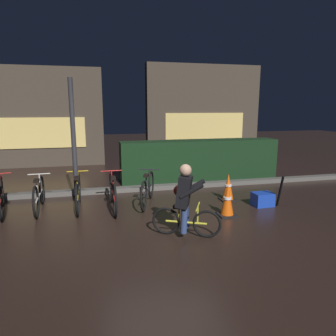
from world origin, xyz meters
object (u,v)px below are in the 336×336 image
object	(u,v)px
parked_bike_right_mid	(148,189)
blue_crate	(263,199)
parked_bike_leftmost	(1,196)
parked_bike_center_left	(78,193)
parked_bike_center_right	(113,193)
traffic_cone_near	(227,201)
traffic_cone_far	(228,187)
street_post	(74,145)
cyclist	(185,200)
parked_bike_left_mid	(39,195)
closed_umbrella	(280,191)

from	to	relation	value
parked_bike_right_mid	blue_crate	distance (m)	2.58
parked_bike_leftmost	parked_bike_center_left	xyz separation A→B (m)	(1.54, -0.05, -0.01)
parked_bike_center_right	blue_crate	world-z (taller)	parked_bike_center_right
blue_crate	traffic_cone_near	bearing A→B (deg)	-158.80
parked_bike_leftmost	blue_crate	bearing A→B (deg)	-111.52
parked_bike_center_left	traffic_cone_far	distance (m)	3.41
parked_bike_right_mid	street_post	bearing A→B (deg)	102.80
street_post	parked_bike_leftmost	distance (m)	1.82
parked_bike_leftmost	cyclist	bearing A→B (deg)	-133.13
street_post	parked_bike_right_mid	xyz separation A→B (m)	(1.55, -0.18, -1.04)
traffic_cone_far	parked_bike_center_right	bearing A→B (deg)	-179.54
parked_bike_left_mid	parked_bike_center_left	bearing A→B (deg)	-95.49
parked_bike_leftmost	parked_bike_right_mid	xyz separation A→B (m)	(3.05, -0.11, -0.01)
street_post	closed_umbrella	world-z (taller)	street_post
traffic_cone_far	cyclist	distance (m)	2.34
parked_bike_left_mid	blue_crate	world-z (taller)	parked_bike_left_mid
blue_crate	cyclist	distance (m)	2.47
cyclist	parked_bike_center_left	bearing A→B (deg)	159.27
parked_bike_leftmost	closed_umbrella	bearing A→B (deg)	-113.56
parked_bike_leftmost	traffic_cone_far	world-z (taller)	parked_bike_leftmost
street_post	parked_bike_center_right	size ratio (longest dim) A/B	1.60
closed_umbrella	traffic_cone_near	bearing A→B (deg)	-61.12
parked_bike_center_left	traffic_cone_far	xyz separation A→B (m)	(3.41, -0.20, -0.05)
traffic_cone_near	parked_bike_center_left	bearing A→B (deg)	158.09
parked_bike_center_right	closed_umbrella	world-z (taller)	parked_bike_center_right
traffic_cone_near	parked_bike_right_mid	bearing A→B (deg)	141.93
closed_umbrella	blue_crate	bearing A→B (deg)	-112.37
traffic_cone_near	closed_umbrella	xyz separation A→B (m)	(1.28, 0.15, 0.07)
parked_bike_center_left	parked_bike_center_right	distance (m)	0.76
parked_bike_center_left	closed_umbrella	xyz separation A→B (m)	(4.23, -1.04, 0.03)
blue_crate	parked_bike_left_mid	bearing A→B (deg)	170.12
parked_bike_left_mid	blue_crate	bearing A→B (deg)	-101.98
parked_bike_center_left	parked_bike_left_mid	bearing A→B (deg)	86.17
traffic_cone_far	parked_bike_leftmost	bearing A→B (deg)	177.02
parked_bike_center_left	traffic_cone_near	distance (m)	3.18
parked_bike_center_left	closed_umbrella	bearing A→B (deg)	-104.18
blue_crate	parked_bike_center_left	bearing A→B (deg)	168.83
street_post	traffic_cone_far	xyz separation A→B (m)	(3.44, -0.32, -1.07)
parked_bike_left_mid	traffic_cone_far	size ratio (longest dim) A/B	2.55
parked_bike_leftmost	cyclist	world-z (taller)	cyclist
parked_bike_left_mid	parked_bike_center_left	world-z (taller)	parked_bike_center_left
parked_bike_leftmost	cyclist	distance (m)	3.91
street_post	blue_crate	world-z (taller)	street_post
parked_bike_center_right	traffic_cone_near	size ratio (longest dim) A/B	2.67
parked_bike_center_right	parked_bike_center_left	bearing A→B (deg)	72.18
street_post	cyclist	world-z (taller)	street_post
traffic_cone_near	blue_crate	distance (m)	1.12
street_post	parked_bike_leftmost	size ratio (longest dim) A/B	1.64
parked_bike_leftmost	parked_bike_center_left	bearing A→B (deg)	-104.85
parked_bike_center_right	street_post	bearing A→B (deg)	65.41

